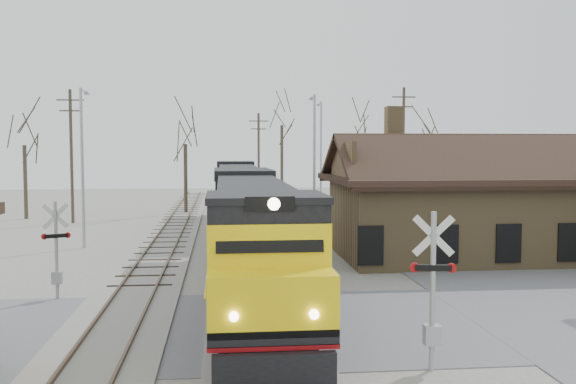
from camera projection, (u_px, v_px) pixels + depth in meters
name	position (u px, v px, depth m)	size (l,w,h in m)	color
ground	(259.00, 326.00, 20.51)	(140.00, 140.00, 0.00)	#A49F94
road	(259.00, 326.00, 20.51)	(60.00, 9.00, 0.03)	#5E5E63
track_main	(243.00, 250.00, 35.39)	(3.40, 90.00, 0.24)	#A49F94
track_siding	(161.00, 251.00, 34.92)	(3.40, 90.00, 0.24)	#A49F94
depot	(474.00, 211.00, 33.49)	(15.20, 9.31, 7.90)	olive
locomotive_lead	(253.00, 237.00, 23.92)	(3.06, 20.48, 4.55)	black
locomotive_trailing	(238.00, 195.00, 44.51)	(3.06, 20.48, 4.30)	black
crossbuck_near	(433.00, 296.00, 16.35)	(1.16, 0.31, 4.10)	#A5A8AD
crossbuck_far	(56.00, 253.00, 23.99)	(1.01, 0.48, 3.72)	#A5A8AD
streetlight_a	(83.00, 159.00, 36.34)	(0.25, 2.04, 9.07)	#A5A8AD
streetlight_b	(314.00, 155.00, 43.30)	(0.25, 2.04, 9.26)	#A5A8AD
streetlight_c	(321.00, 152.00, 55.03)	(0.25, 2.04, 9.61)	#A5A8AD
utility_pole_a	(71.00, 154.00, 48.12)	(2.00, 0.24, 10.05)	#382D23
utility_pole_b	(259.00, 156.00, 65.18)	(2.00, 0.24, 9.18)	#382D23
utility_pole_c	(403.00, 149.00, 53.28)	(2.00, 0.24, 10.67)	#382D23
tree_a	(24.00, 133.00, 50.89)	(3.93, 3.93, 9.64)	#382D23
tree_b	(185.00, 132.00, 54.84)	(4.01, 4.01, 9.82)	#382D23
tree_c	(282.00, 112.00, 66.29)	(5.35, 5.35, 13.11)	#382D23
tree_d	(359.00, 122.00, 64.16)	(4.73, 4.73, 11.60)	#382D23
tree_e	(427.00, 133.00, 61.61)	(4.05, 4.05, 9.93)	#382D23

